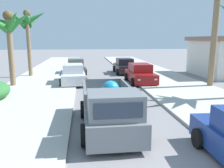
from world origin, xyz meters
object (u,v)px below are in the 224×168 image
Objects in this scene: pickup_truck at (110,110)px; car_right_near at (76,67)px; car_left_near at (124,66)px; palm_tree_left_mid at (27,23)px; palm_tree_right_back at (8,26)px; car_right_mid at (140,74)px; car_left_far at (73,75)px.

car_right_near is at bearing 96.25° from pickup_truck.
palm_tree_left_mid reaches higher than car_left_near.
car_right_near is 0.79× the size of palm_tree_right_back.
car_right_near is 7.98m from car_right_mid.
car_left_far is (-5.02, -5.36, 0.00)m from car_left_near.
palm_tree_right_back is (-4.47, -6.52, 3.66)m from car_right_near.
palm_tree_left_mid is (-4.23, -1.60, 4.18)m from car_right_near.
car_left_far is (-0.04, -5.70, 0.00)m from car_right_near.
palm_tree_left_mid reaches higher than car_right_near.
palm_tree_right_back is at bearing -124.43° from car_right_near.
car_right_mid is at bearing 3.19° from palm_tree_right_back.
palm_tree_right_back is (-9.44, -6.17, 3.66)m from car_left_near.
palm_tree_right_back is (-0.24, -4.91, -0.51)m from palm_tree_left_mid.
palm_tree_right_back reaches higher than car_left_near.
pickup_truck is 10.44m from car_right_mid.
car_left_near is 0.98× the size of car_left_far.
car_left_far is at bearing -133.10° from car_left_near.
car_left_far is at bearing -44.42° from palm_tree_left_mid.
car_left_near and car_right_near have the same top height.
palm_tree_left_mid is (-5.96, 14.18, 4.10)m from pickup_truck.
car_right_near is (-1.73, 15.78, -0.08)m from pickup_truck.
car_left_near is 0.78× the size of palm_tree_right_back.
car_right_near is 1.01× the size of car_right_mid.
pickup_truck is at bearing -67.21° from palm_tree_left_mid.
car_left_near is 5.64m from car_right_mid.
car_right_mid is at bearing -24.66° from palm_tree_left_mid.
car_left_far is at bearing 177.12° from car_right_mid.
car_right_mid is 0.70× the size of palm_tree_left_mid.
pickup_truck reaches higher than car_left_near.
palm_tree_left_mid is (-9.52, 4.37, 4.18)m from car_right_mid.
pickup_truck is 15.78m from car_left_near.
pickup_truck is 15.92m from palm_tree_left_mid.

